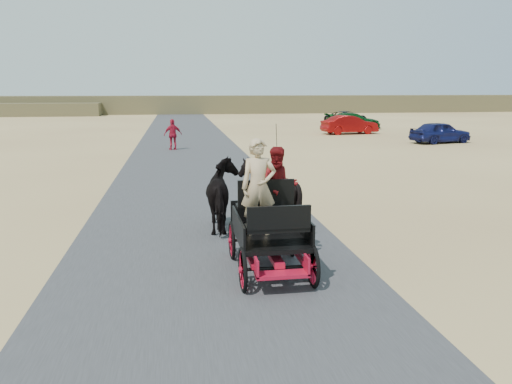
{
  "coord_description": "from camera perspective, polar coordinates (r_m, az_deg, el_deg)",
  "views": [
    {
      "loc": [
        -0.61,
        -8.47,
        3.41
      ],
      "look_at": [
        1.06,
        2.01,
        1.2
      ],
      "focal_mm": 35.0,
      "sensor_mm": 36.0,
      "label": 1
    }
  ],
  "objects": [
    {
      "name": "ground",
      "position": [
        9.15,
        -4.63,
        -10.16
      ],
      "size": [
        140.0,
        140.0,
        0.0
      ],
      "primitive_type": "plane",
      "color": "tan"
    },
    {
      "name": "road",
      "position": [
        9.15,
        -4.64,
        -10.13
      ],
      "size": [
        6.0,
        140.0,
        0.01
      ],
      "primitive_type": "cube",
      "color": "#38383A",
      "rests_on": "ground"
    },
    {
      "name": "ridge_far",
      "position": [
        70.51,
        -8.69,
        9.85
      ],
      "size": [
        140.0,
        6.0,
        2.4
      ],
      "primitive_type": "cube",
      "color": "brown",
      "rests_on": "ground"
    },
    {
      "name": "carriage",
      "position": [
        9.54,
        1.53,
        -6.9
      ],
      "size": [
        1.3,
        2.4,
        0.72
      ],
      "primitive_type": null,
      "color": "black",
      "rests_on": "ground"
    },
    {
      "name": "horse_left",
      "position": [
        12.2,
        -3.59,
        -0.38
      ],
      "size": [
        0.91,
        2.01,
        1.7
      ],
      "primitive_type": "imported",
      "rotation": [
        0.0,
        0.0,
        3.14
      ],
      "color": "black",
      "rests_on": "ground"
    },
    {
      "name": "horse_right",
      "position": [
        12.35,
        1.5,
        -0.2
      ],
      "size": [
        1.37,
        1.54,
        1.7
      ],
      "primitive_type": "imported",
      "rotation": [
        0.0,
        0.0,
        3.14
      ],
      "color": "black",
      "rests_on": "ground"
    },
    {
      "name": "driver_man",
      "position": [
        9.22,
        0.29,
        0.57
      ],
      "size": [
        0.66,
        0.43,
        1.8
      ],
      "primitive_type": "imported",
      "color": "tan",
      "rests_on": "carriage"
    },
    {
      "name": "passenger_woman",
      "position": [
        9.87,
        2.64,
        0.64
      ],
      "size": [
        0.77,
        0.6,
        1.58
      ],
      "primitive_type": "imported",
      "color": "#660C0F",
      "rests_on": "carriage"
    },
    {
      "name": "pedestrian",
      "position": [
        28.51,
        -9.47,
        6.49
      ],
      "size": [
        1.08,
        0.65,
        1.73
      ],
      "primitive_type": "imported",
      "rotation": [
        0.0,
        0.0,
        3.38
      ],
      "color": "#AA132B",
      "rests_on": "ground"
    },
    {
      "name": "car_a",
      "position": [
        33.88,
        20.31,
        6.42
      ],
      "size": [
        4.23,
        2.44,
        1.36
      ],
      "primitive_type": "imported",
      "rotation": [
        0.0,
        0.0,
        1.79
      ],
      "color": "navy",
      "rests_on": "ground"
    },
    {
      "name": "car_b",
      "position": [
        38.78,
        10.65,
        7.57
      ],
      "size": [
        4.4,
        2.03,
        1.4
      ],
      "primitive_type": "imported",
      "rotation": [
        0.0,
        0.0,
        1.7
      ],
      "color": "maroon",
      "rests_on": "ground"
    },
    {
      "name": "car_c",
      "position": [
        43.64,
        11.05,
        7.98
      ],
      "size": [
        4.7,
        1.93,
        1.36
      ],
      "primitive_type": "imported",
      "rotation": [
        0.0,
        0.0,
        1.57
      ],
      "color": "#0C4C19",
      "rests_on": "ground"
    },
    {
      "name": "car_d",
      "position": [
        49.34,
        10.31,
        8.36
      ],
      "size": [
        4.97,
        4.02,
        1.26
      ],
      "primitive_type": "imported",
      "rotation": [
        0.0,
        0.0,
        2.08
      ],
      "color": "black",
      "rests_on": "ground"
    }
  ]
}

